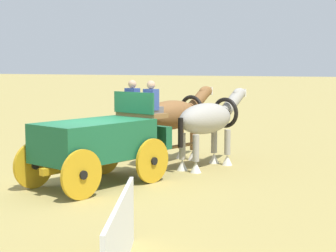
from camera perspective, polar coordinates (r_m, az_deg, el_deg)
ground_plane at (r=13.88m, az=-7.49°, el=-6.04°), size 220.00×220.00×0.00m
show_wagon at (r=13.81m, az=-6.99°, el=-1.44°), size 5.73×2.87×2.54m
draft_horse_near at (r=16.80m, az=0.63°, el=0.95°), size 3.12×1.58×2.25m
draft_horse_off at (r=16.00m, az=4.19°, el=0.59°), size 3.08×1.57×2.23m
sponsor_banner at (r=7.99m, az=-4.89°, el=-11.40°), size 3.04×1.10×1.10m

